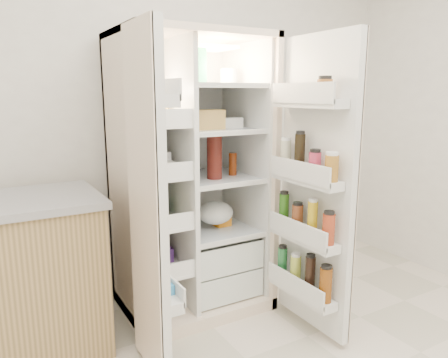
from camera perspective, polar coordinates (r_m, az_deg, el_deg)
wall_back at (r=3.08m, az=-8.30°, el=9.79°), size 4.00×0.02×2.70m
refrigerator at (r=2.86m, az=-4.49°, el=-2.50°), size 0.92×0.70×1.80m
freezer_door at (r=2.09m, az=-10.15°, el=-3.72°), size 0.15×0.40×1.72m
fridge_door at (r=2.52m, az=12.04°, el=-1.71°), size 0.17×0.58×1.72m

